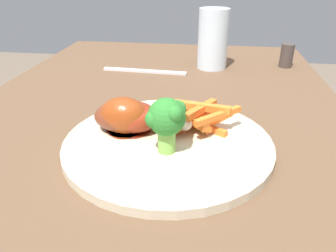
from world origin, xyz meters
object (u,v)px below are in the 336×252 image
at_px(dining_table, 148,195).
at_px(chicken_drumstick_far, 135,117).
at_px(chicken_drumstick_near, 127,116).
at_px(chicken_drumstick_extra, 127,117).
at_px(broccoli_floret_front, 167,118).
at_px(pepper_shaker, 287,56).
at_px(dinner_plate, 168,143).
at_px(water_glass, 213,39).
at_px(fork, 145,71).
at_px(carrot_fries_pile, 192,117).

distance_m(dining_table, chicken_drumstick_far, 0.15).
bearing_deg(chicken_drumstick_near, chicken_drumstick_far, 129.08).
bearing_deg(dining_table, chicken_drumstick_extra, -48.33).
height_order(broccoli_floret_front, pepper_shaker, broccoli_floret_front).
relative_size(broccoli_floret_front, chicken_drumstick_near, 0.63).
height_order(chicken_drumstick_far, pepper_shaker, same).
distance_m(dinner_plate, chicken_drumstick_far, 0.06).
bearing_deg(water_glass, pepper_shaker, 99.33).
bearing_deg(dining_table, chicken_drumstick_far, -28.82).
relative_size(chicken_drumstick_extra, fork, 0.68).
distance_m(dinner_plate, water_glass, 0.38).
distance_m(carrot_fries_pile, fork, 0.31).
bearing_deg(broccoli_floret_front, chicken_drumstick_extra, -127.62).
distance_m(water_glass, pepper_shaker, 0.18).
height_order(chicken_drumstick_extra, water_glass, water_glass).
relative_size(carrot_fries_pile, chicken_drumstick_near, 1.21).
bearing_deg(dining_table, broccoli_floret_front, 31.36).
height_order(fork, pepper_shaker, pepper_shaker).
bearing_deg(chicken_drumstick_far, carrot_fries_pile, 104.16).
distance_m(dinner_plate, chicken_drumstick_near, 0.07).
xyz_separation_m(chicken_drumstick_near, pepper_shaker, (-0.39, 0.28, -0.01)).
bearing_deg(broccoli_floret_front, chicken_drumstick_near, -123.94).
height_order(broccoli_floret_front, fork, broccoli_floret_front).
distance_m(carrot_fries_pile, chicken_drumstick_extra, 0.09).
relative_size(dining_table, dinner_plate, 4.06).
bearing_deg(chicken_drumstick_extra, carrot_fries_pile, 102.37).
relative_size(dinner_plate, chicken_drumstick_far, 2.22).
height_order(carrot_fries_pile, fork, carrot_fries_pile).
bearing_deg(chicken_drumstick_near, carrot_fries_pile, 107.21).
relative_size(dinner_plate, fork, 1.45).
bearing_deg(dining_table, carrot_fries_pile, 90.30).
bearing_deg(water_glass, fork, -69.16).
bearing_deg(dining_table, chicken_drumstick_near, -36.35).
height_order(chicken_drumstick_near, chicken_drumstick_far, chicken_drumstick_near).
bearing_deg(dinner_plate, chicken_drumstick_far, -112.38).
distance_m(broccoli_floret_front, chicken_drumstick_extra, 0.08).
bearing_deg(chicken_drumstick_extra, dining_table, 131.67).
distance_m(chicken_drumstick_near, pepper_shaker, 0.48).
distance_m(dinner_plate, carrot_fries_pile, 0.05).
relative_size(broccoli_floret_front, fork, 0.37).
relative_size(broccoli_floret_front, pepper_shaker, 1.30).
bearing_deg(pepper_shaker, chicken_drumstick_extra, -36.63).
bearing_deg(dinner_plate, dining_table, -135.91).
bearing_deg(dinner_plate, carrot_fries_pile, 143.74).
bearing_deg(chicken_drumstick_extra, pepper_shaker, 143.37).
relative_size(chicken_drumstick_far, pepper_shaker, 2.31).
height_order(broccoli_floret_front, carrot_fries_pile, broccoli_floret_front).
xyz_separation_m(dinner_plate, chicken_drumstick_far, (-0.02, -0.05, 0.03)).
height_order(dinner_plate, water_glass, water_glass).
bearing_deg(chicken_drumstick_near, water_glass, 163.10).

